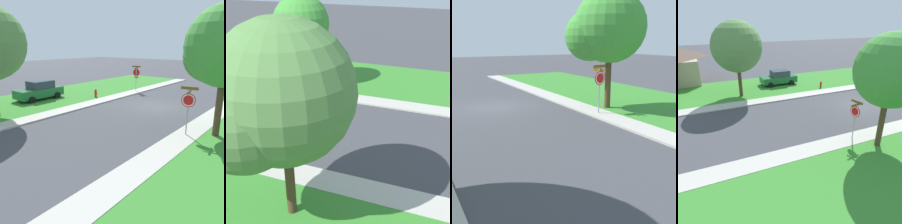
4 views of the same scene
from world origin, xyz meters
TOP-DOWN VIEW (x-y plane):
  - ground_plane at (0.00, 0.00)m, footprint 120.00×120.00m
  - stop_sign_far_corner at (-4.65, 4.77)m, footprint 0.91×0.91m
  - tree_sidewalk_far at (-5.73, 3.64)m, footprint 4.50×4.19m

SIDE VIEW (x-z plane):
  - ground_plane at x=0.00m, z-range 0.00..0.00m
  - stop_sign_far_corner at x=-4.65m, z-range 0.50..3.27m
  - tree_sidewalk_far at x=-5.73m, z-range 1.23..8.17m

